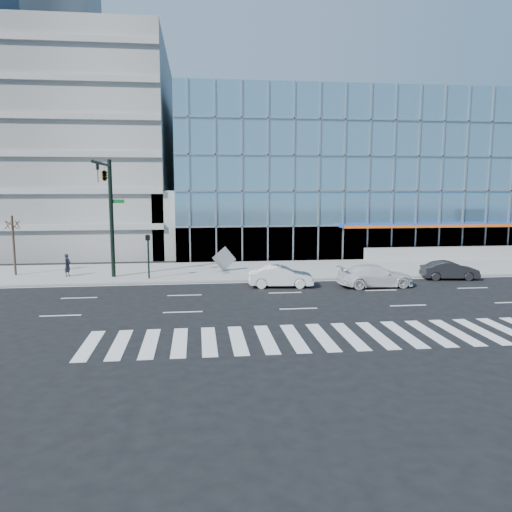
{
  "coord_description": "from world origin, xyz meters",
  "views": [
    {
      "loc": [
        -5.23,
        -29.01,
        6.32
      ],
      "look_at": [
        -1.4,
        3.0,
        1.85
      ],
      "focal_mm": 35.0,
      "sensor_mm": 36.0,
      "label": 1
    }
  ],
  "objects_px": {
    "dark_sedan": "(450,270)",
    "tilted_panel": "(224,259)",
    "street_tree_near": "(12,224)",
    "white_suv": "(375,276)",
    "white_sedan": "(281,276)",
    "traffic_signal": "(107,189)",
    "ped_signal_post": "(148,249)",
    "pedestrian": "(67,265)"
  },
  "relations": [
    {
      "from": "dark_sedan",
      "to": "tilted_panel",
      "type": "bearing_deg",
      "value": 80.81
    },
    {
      "from": "street_tree_near",
      "to": "tilted_panel",
      "type": "height_order",
      "value": "street_tree_near"
    },
    {
      "from": "white_suv",
      "to": "white_sedan",
      "type": "relative_size",
      "value": 1.18
    },
    {
      "from": "street_tree_near",
      "to": "white_suv",
      "type": "xyz_separation_m",
      "value": [
        24.04,
        -6.34,
        -3.08
      ]
    },
    {
      "from": "traffic_signal",
      "to": "tilted_panel",
      "type": "bearing_deg",
      "value": 20.3
    },
    {
      "from": "traffic_signal",
      "to": "ped_signal_post",
      "type": "bearing_deg",
      "value": 8.52
    },
    {
      "from": "dark_sedan",
      "to": "white_sedan",
      "type": "bearing_deg",
      "value": 102.71
    },
    {
      "from": "traffic_signal",
      "to": "street_tree_near",
      "type": "height_order",
      "value": "traffic_signal"
    },
    {
      "from": "dark_sedan",
      "to": "ped_signal_post",
      "type": "bearing_deg",
      "value": 91.59
    },
    {
      "from": "tilted_panel",
      "to": "white_sedan",
      "type": "bearing_deg",
      "value": -70.19
    },
    {
      "from": "street_tree_near",
      "to": "white_sedan",
      "type": "bearing_deg",
      "value": -17.54
    },
    {
      "from": "traffic_signal",
      "to": "street_tree_near",
      "type": "distance_m",
      "value": 7.96
    },
    {
      "from": "white_suv",
      "to": "pedestrian",
      "type": "height_order",
      "value": "pedestrian"
    },
    {
      "from": "street_tree_near",
      "to": "dark_sedan",
      "type": "bearing_deg",
      "value": -8.52
    },
    {
      "from": "tilted_panel",
      "to": "traffic_signal",
      "type": "bearing_deg",
      "value": -170.09
    },
    {
      "from": "traffic_signal",
      "to": "pedestrian",
      "type": "xyz_separation_m",
      "value": [
        -3.2,
        1.98,
        -5.23
      ]
    },
    {
      "from": "ped_signal_post",
      "to": "dark_sedan",
      "type": "relative_size",
      "value": 0.79
    },
    {
      "from": "white_sedan",
      "to": "tilted_panel",
      "type": "height_order",
      "value": "tilted_panel"
    },
    {
      "from": "white_sedan",
      "to": "pedestrian",
      "type": "height_order",
      "value": "pedestrian"
    },
    {
      "from": "traffic_signal",
      "to": "pedestrian",
      "type": "relative_size",
      "value": 5.1
    },
    {
      "from": "white_sedan",
      "to": "tilted_panel",
      "type": "distance_m",
      "value": 6.53
    },
    {
      "from": "traffic_signal",
      "to": "street_tree_near",
      "type": "relative_size",
      "value": 1.89
    },
    {
      "from": "ped_signal_post",
      "to": "white_suv",
      "type": "distance_m",
      "value": 15.09
    },
    {
      "from": "street_tree_near",
      "to": "pedestrian",
      "type": "height_order",
      "value": "street_tree_near"
    },
    {
      "from": "white_sedan",
      "to": "street_tree_near",
      "type": "bearing_deg",
      "value": 78.27
    },
    {
      "from": "ped_signal_post",
      "to": "street_tree_near",
      "type": "relative_size",
      "value": 0.71
    },
    {
      "from": "dark_sedan",
      "to": "pedestrian",
      "type": "distance_m",
      "value": 26.48
    },
    {
      "from": "white_suv",
      "to": "white_sedan",
      "type": "height_order",
      "value": "white_suv"
    },
    {
      "from": "ped_signal_post",
      "to": "white_sedan",
      "type": "bearing_deg",
      "value": -20.22
    },
    {
      "from": "traffic_signal",
      "to": "ped_signal_post",
      "type": "distance_m",
      "value": 4.75
    },
    {
      "from": "ped_signal_post",
      "to": "dark_sedan",
      "type": "height_order",
      "value": "ped_signal_post"
    },
    {
      "from": "ped_signal_post",
      "to": "white_suv",
      "type": "bearing_deg",
      "value": -14.59
    },
    {
      "from": "white_sedan",
      "to": "ped_signal_post",
      "type": "bearing_deg",
      "value": 75.6
    },
    {
      "from": "dark_sedan",
      "to": "tilted_panel",
      "type": "relative_size",
      "value": 2.93
    },
    {
      "from": "ped_signal_post",
      "to": "street_tree_near",
      "type": "xyz_separation_m",
      "value": [
        -9.5,
        2.56,
        1.64
      ]
    },
    {
      "from": "street_tree_near",
      "to": "pedestrian",
      "type": "distance_m",
      "value": 4.84
    },
    {
      "from": "white_suv",
      "to": "tilted_panel",
      "type": "xyz_separation_m",
      "value": [
        -9.28,
        6.28,
        0.36
      ]
    },
    {
      "from": "ped_signal_post",
      "to": "traffic_signal",
      "type": "bearing_deg",
      "value": -171.48
    },
    {
      "from": "dark_sedan",
      "to": "white_suv",
      "type": "bearing_deg",
      "value": 114.04
    },
    {
      "from": "traffic_signal",
      "to": "white_sedan",
      "type": "bearing_deg",
      "value": -14.09
    },
    {
      "from": "dark_sedan",
      "to": "pedestrian",
      "type": "height_order",
      "value": "pedestrian"
    },
    {
      "from": "white_sedan",
      "to": "dark_sedan",
      "type": "bearing_deg",
      "value": -78.48
    }
  ]
}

